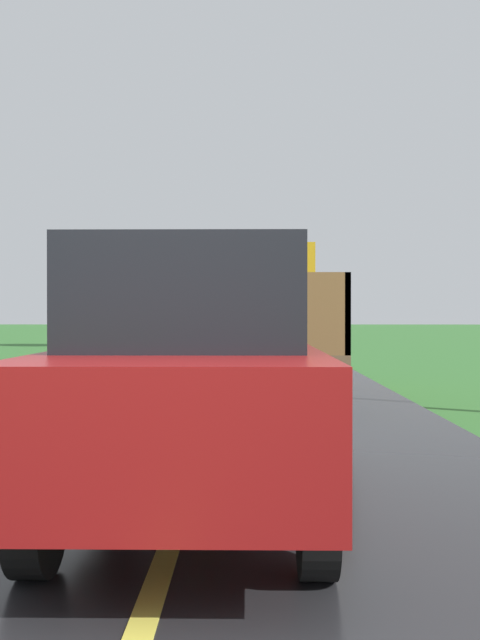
{
  "coord_description": "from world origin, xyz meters",
  "views": [
    {
      "loc": [
        0.5,
        -2.34,
        1.53
      ],
      "look_at": [
        0.3,
        12.48,
        1.4
      ],
      "focal_mm": 39.16,
      "sensor_mm": 36.0,
      "label": 1
    }
  ],
  "objects": [
    {
      "name": "following_car",
      "position": [
        0.09,
        2.68,
        1.07
      ],
      "size": [
        1.74,
        4.1,
        1.92
      ],
      "color": "maroon",
      "rests_on": "road_surface"
    },
    {
      "name": "roadside_tree_near_left",
      "position": [
        -6.78,
        29.81,
        3.22
      ],
      "size": [
        2.64,
        2.64,
        4.43
      ],
      "color": "#4C3823",
      "rests_on": "ground"
    },
    {
      "name": "banana_truck_near",
      "position": [
        0.68,
        10.62,
        1.47
      ],
      "size": [
        2.38,
        5.82,
        2.8
      ],
      "color": "#2D2D30",
      "rests_on": "road_surface"
    }
  ]
}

